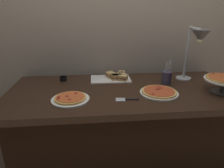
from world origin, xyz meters
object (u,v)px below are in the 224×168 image
(pizza_plate_center, at_px, (159,92))
(serving_spatula, at_px, (126,99))
(heat_lamp, at_px, (197,42))
(pizza_plate_raised_stand, at_px, (224,80))
(sauce_cup_near, at_px, (63,78))
(sandwich_platter, at_px, (115,77))
(utensil_holder, at_px, (167,78))
(pizza_plate_front, at_px, (70,99))

(pizza_plate_center, relative_size, serving_spatula, 1.74)
(heat_lamp, xyz_separation_m, pizza_plate_raised_stand, (0.16, -0.19, -0.27))
(sauce_cup_near, xyz_separation_m, serving_spatula, (0.51, -0.47, -0.02))
(pizza_plate_center, distance_m, sauce_cup_near, 0.88)
(pizza_plate_raised_stand, bearing_deg, pizza_plate_center, 177.96)
(sandwich_platter, bearing_deg, serving_spatula, -86.24)
(heat_lamp, bearing_deg, pizza_plate_raised_stand, -50.06)
(pizza_plate_center, height_order, sauce_cup_near, sauce_cup_near)
(pizza_plate_center, bearing_deg, serving_spatula, -162.28)
(heat_lamp, distance_m, utensil_holder, 0.38)
(sandwich_platter, distance_m, utensil_holder, 0.47)
(pizza_plate_raised_stand, height_order, utensil_holder, utensil_holder)
(utensil_holder, distance_m, serving_spatula, 0.51)
(pizza_plate_raised_stand, distance_m, sauce_cup_near, 1.36)
(pizza_plate_raised_stand, xyz_separation_m, sandwich_platter, (-0.81, 0.39, -0.08))
(pizza_plate_center, distance_m, utensil_holder, 0.25)
(pizza_plate_raised_stand, distance_m, sandwich_platter, 0.90)
(heat_lamp, bearing_deg, serving_spatula, -157.32)
(pizza_plate_front, relative_size, serving_spatula, 1.61)
(pizza_plate_front, xyz_separation_m, pizza_plate_raised_stand, (1.19, 0.04, 0.09))
(pizza_plate_center, height_order, pizza_plate_raised_stand, pizza_plate_raised_stand)
(sauce_cup_near, bearing_deg, utensil_holder, -10.75)
(sandwich_platter, bearing_deg, pizza_plate_raised_stand, -25.50)
(pizza_plate_front, height_order, utensil_holder, utensil_holder)
(pizza_plate_front, xyz_separation_m, utensil_holder, (0.81, 0.26, 0.05))
(heat_lamp, height_order, pizza_plate_front, heat_lamp)
(heat_lamp, distance_m, pizza_plate_raised_stand, 0.37)
(sandwich_platter, relative_size, utensil_holder, 1.64)
(pizza_plate_front, distance_m, serving_spatula, 0.41)
(sandwich_platter, xyz_separation_m, serving_spatula, (0.03, -0.46, -0.02))
(pizza_plate_front, height_order, sauce_cup_near, sauce_cup_near)
(heat_lamp, bearing_deg, sandwich_platter, 163.20)
(pizza_plate_center, relative_size, utensil_holder, 1.33)
(pizza_plate_center, relative_size, sauce_cup_near, 4.63)
(pizza_plate_center, distance_m, sandwich_platter, 0.48)
(heat_lamp, xyz_separation_m, sauce_cup_near, (-1.14, 0.21, -0.35))
(utensil_holder, bearing_deg, pizza_plate_raised_stand, -31.45)
(pizza_plate_raised_stand, xyz_separation_m, utensil_holder, (-0.37, 0.23, -0.04))
(pizza_plate_raised_stand, xyz_separation_m, sauce_cup_near, (-1.30, 0.40, -0.08))
(sauce_cup_near, relative_size, serving_spatula, 0.38)
(sauce_cup_near, bearing_deg, serving_spatula, -42.72)
(pizza_plate_raised_stand, bearing_deg, pizza_plate_front, -178.25)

